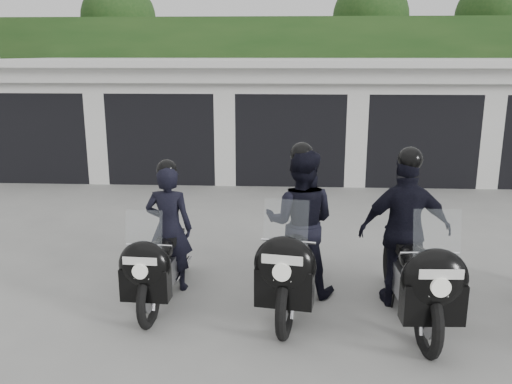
{
  "coord_description": "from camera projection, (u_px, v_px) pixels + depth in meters",
  "views": [
    {
      "loc": [
        -0.14,
        -7.26,
        3.12
      ],
      "look_at": [
        -0.56,
        0.77,
        1.05
      ],
      "focal_mm": 38.0,
      "sensor_mm": 36.0,
      "label": 1
    }
  ],
  "objects": [
    {
      "name": "ground",
      "position": [
        292.0,
        276.0,
        7.8
      ],
      "size": [
        80.0,
        80.0,
        0.0
      ],
      "primitive_type": "plane",
      "color": "gray",
      "rests_on": "ground"
    },
    {
      "name": "garage_block",
      "position": [
        290.0,
        115.0,
        15.23
      ],
      "size": [
        16.4,
        6.8,
        2.96
      ],
      "color": "silver",
      "rests_on": "ground"
    },
    {
      "name": "background_vegetation",
      "position": [
        299.0,
        63.0,
        19.58
      ],
      "size": [
        20.0,
        3.9,
        5.8
      ],
      "color": "#1B3A15",
      "rests_on": "ground"
    },
    {
      "name": "police_bike_a",
      "position": [
        164.0,
        245.0,
        6.96
      ],
      "size": [
        0.7,
        2.12,
        1.84
      ],
      "rotation": [
        0.0,
        0.0,
        -0.06
      ],
      "color": "black",
      "rests_on": "ground"
    },
    {
      "name": "police_bike_b",
      "position": [
        298.0,
        234.0,
        6.89
      ],
      "size": [
        1.1,
        2.39,
        2.1
      ],
      "rotation": [
        0.0,
        0.0,
        -0.16
      ],
      "color": "black",
      "rests_on": "ground"
    },
    {
      "name": "police_bike_c",
      "position": [
        409.0,
        243.0,
        6.54
      ],
      "size": [
        1.17,
        2.41,
        2.1
      ],
      "rotation": [
        0.0,
        0.0,
        0.04
      ],
      "color": "black",
      "rests_on": "ground"
    }
  ]
}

